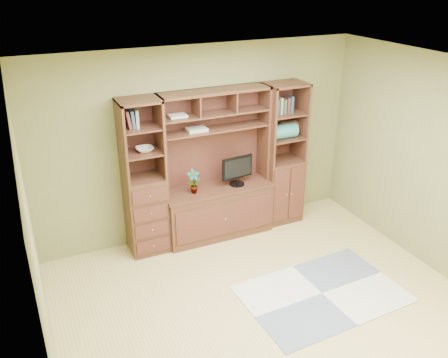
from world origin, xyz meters
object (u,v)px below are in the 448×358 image
left_tower (144,179)px  right_tower (282,154)px  center_hutch (218,167)px  monitor (237,166)px

left_tower → right_tower: (2.02, 0.00, 0.00)m
left_tower → right_tower: size_ratio=1.00×
center_hutch → right_tower: (1.02, 0.04, 0.00)m
center_hutch → monitor: bearing=-7.3°
center_hutch → left_tower: same height
center_hutch → monitor: size_ratio=3.64×
center_hutch → monitor: (0.27, -0.03, -0.01)m
center_hutch → monitor: center_hutch is taller
center_hutch → right_tower: bearing=2.2°
left_tower → center_hutch: bearing=-2.3°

